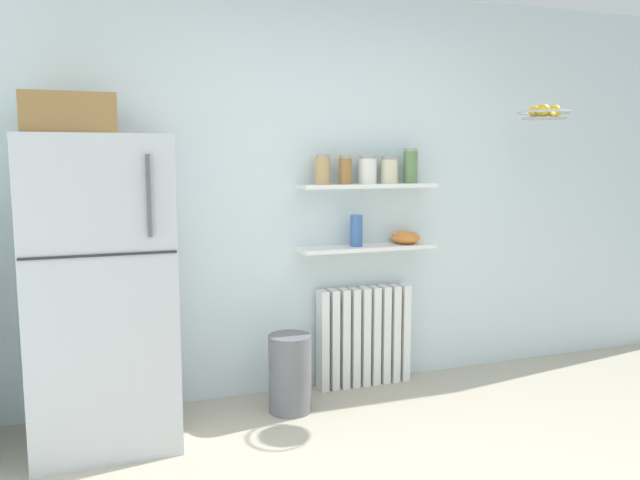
% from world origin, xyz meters
% --- Properties ---
extents(back_wall, '(7.04, 0.10, 2.60)m').
position_xyz_m(back_wall, '(0.00, 2.05, 1.30)').
color(back_wall, silver).
rests_on(back_wall, ground_plane).
extents(refrigerator, '(0.74, 0.75, 1.85)m').
position_xyz_m(refrigerator, '(-1.42, 1.64, 0.87)').
color(refrigerator, '#B7BABF').
rests_on(refrigerator, ground_plane).
extents(radiator, '(0.65, 0.12, 0.67)m').
position_xyz_m(radiator, '(0.25, 1.92, 0.33)').
color(radiator, white).
rests_on(radiator, ground_plane).
extents(wall_shelf_lower, '(0.92, 0.22, 0.02)m').
position_xyz_m(wall_shelf_lower, '(0.25, 1.89, 0.94)').
color(wall_shelf_lower, white).
extents(wall_shelf_upper, '(0.92, 0.22, 0.02)m').
position_xyz_m(wall_shelf_upper, '(0.25, 1.89, 1.35)').
color(wall_shelf_upper, white).
extents(storage_jar_0, '(0.10, 0.10, 0.19)m').
position_xyz_m(storage_jar_0, '(-0.06, 1.89, 1.46)').
color(storage_jar_0, tan).
rests_on(storage_jar_0, wall_shelf_upper).
extents(storage_jar_1, '(0.08, 0.08, 0.19)m').
position_xyz_m(storage_jar_1, '(0.09, 1.89, 1.45)').
color(storage_jar_1, olive).
rests_on(storage_jar_1, wall_shelf_upper).
extents(storage_jar_2, '(0.12, 0.12, 0.18)m').
position_xyz_m(storage_jar_2, '(0.25, 1.89, 1.45)').
color(storage_jar_2, silver).
rests_on(storage_jar_2, wall_shelf_upper).
extents(storage_jar_3, '(0.12, 0.12, 0.18)m').
position_xyz_m(storage_jar_3, '(0.40, 1.89, 1.45)').
color(storage_jar_3, beige).
rests_on(storage_jar_3, wall_shelf_upper).
extents(storage_jar_4, '(0.10, 0.10, 0.23)m').
position_xyz_m(storage_jar_4, '(0.56, 1.89, 1.48)').
color(storage_jar_4, '#5B7F4C').
rests_on(storage_jar_4, wall_shelf_upper).
extents(vase, '(0.08, 0.08, 0.21)m').
position_xyz_m(vase, '(0.17, 1.89, 1.06)').
color(vase, '#38609E').
rests_on(vase, wall_shelf_lower).
extents(shelf_bowl, '(0.19, 0.19, 0.09)m').
position_xyz_m(shelf_bowl, '(0.54, 1.89, 1.00)').
color(shelf_bowl, orange).
rests_on(shelf_bowl, wall_shelf_lower).
extents(trash_bin, '(0.26, 0.26, 0.47)m').
position_xyz_m(trash_bin, '(-0.36, 1.65, 0.24)').
color(trash_bin, slate).
rests_on(trash_bin, ground_plane).
extents(hanging_fruit_basket, '(0.35, 0.35, 0.10)m').
position_xyz_m(hanging_fruit_basket, '(1.41, 1.63, 1.83)').
color(hanging_fruit_basket, '#B2B2B7').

